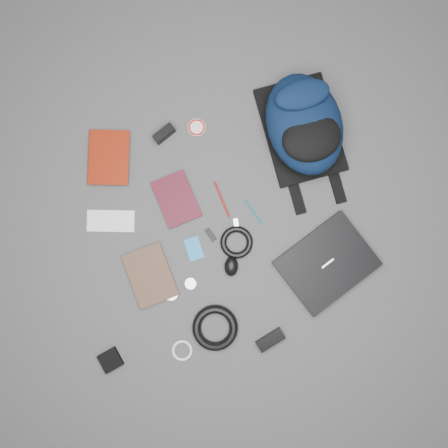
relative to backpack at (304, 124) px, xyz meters
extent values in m
plane|color=#4F4F51|center=(-0.41, -0.30, -0.10)|extent=(4.00, 4.00, 0.00)
cube|color=black|center=(-0.04, -0.56, -0.08)|extent=(0.43, 0.39, 0.04)
imported|color=maroon|center=(-0.88, 0.11, -0.08)|extent=(0.22, 0.27, 0.02)
imported|color=#A5600B|center=(-0.83, -0.44, -0.09)|extent=(0.19, 0.25, 0.02)
cube|color=white|center=(-0.86, -0.17, -0.09)|extent=(0.21, 0.14, 0.00)
cube|color=#3A0B16|center=(-0.57, -0.15, -0.09)|extent=(0.18, 0.23, 0.02)
cube|color=black|center=(-0.55, 0.12, -0.07)|extent=(0.10, 0.07, 0.05)
cylinder|color=white|center=(-0.42, 0.12, -0.09)|extent=(0.09, 0.09, 0.00)
cylinder|color=#0A5F61|center=(-0.28, -0.28, -0.09)|extent=(0.05, 0.12, 0.01)
cylinder|color=maroon|center=(-0.39, -0.20, -0.09)|extent=(0.03, 0.16, 0.01)
cube|color=#1A7CCA|center=(-0.55, -0.37, -0.09)|extent=(0.07, 0.10, 0.00)
cube|color=black|center=(-0.47, -0.33, -0.09)|extent=(0.04, 0.06, 0.01)
cube|color=silver|center=(-0.36, -0.31, -0.09)|extent=(0.02, 0.05, 0.01)
ellipsoid|color=black|center=(-0.42, -0.47, -0.08)|extent=(0.08, 0.09, 0.04)
cylinder|color=#BCBCBE|center=(-0.68, -0.52, -0.09)|extent=(0.07, 0.07, 0.01)
cylinder|color=#B4B5B7|center=(-0.60, -0.50, -0.09)|extent=(0.06, 0.06, 0.01)
torus|color=black|center=(-0.37, -0.38, -0.08)|extent=(0.18, 0.18, 0.03)
cube|color=black|center=(-0.34, -0.80, -0.08)|extent=(0.12, 0.08, 0.03)
torus|color=black|center=(-0.54, -0.70, -0.08)|extent=(0.23, 0.23, 0.04)
cube|color=black|center=(-0.99, -0.72, -0.09)|extent=(0.10, 0.10, 0.02)
torus|color=white|center=(-0.70, -0.75, -0.09)|extent=(0.11, 0.11, 0.01)
camera|label=1|loc=(-0.43, -0.39, 1.70)|focal=35.00mm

